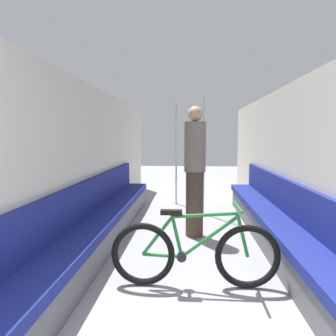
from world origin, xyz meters
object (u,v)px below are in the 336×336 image
bench_seat_row_right (283,232)px  passenger_standing (195,170)px  bench_seat_row_left (96,228)px  grab_pole_near (204,159)px  bicycle (194,253)px  grab_pole_far (176,156)px

bench_seat_row_right → passenger_standing: (-1.03, 0.71, 0.66)m
bench_seat_row_left → grab_pole_near: size_ratio=2.78×
bicycle → grab_pole_near: grab_pole_near is taller
bench_seat_row_left → grab_pole_far: size_ratio=2.78×
grab_pole_far → passenger_standing: 2.22m
bench_seat_row_right → bicycle: bearing=-140.1°
bicycle → passenger_standing: passenger_standing is taller
bench_seat_row_right → grab_pole_far: (-1.37, 2.90, 0.72)m
bicycle → grab_pole_far: (-0.32, 3.78, 0.69)m
bench_seat_row_left → bench_seat_row_right: (2.24, 0.00, 0.00)m
bicycle → grab_pole_far: 3.85m
bench_seat_row_right → grab_pole_far: 3.29m
bicycle → passenger_standing: size_ratio=0.87×
bench_seat_row_left → bicycle: bench_seat_row_left is taller
bench_seat_row_right → grab_pole_far: grab_pole_far is taller
grab_pole_far → bicycle: bearing=-85.1°
bicycle → grab_pole_far: bearing=104.7°
bench_seat_row_right → bicycle: bench_seat_row_right is taller
bench_seat_row_right → passenger_standing: bearing=145.5°
grab_pole_near → grab_pole_far: size_ratio=1.00×
grab_pole_near → passenger_standing: (-0.18, -1.32, -0.06)m
bench_seat_row_left → grab_pole_far: (0.87, 2.90, 0.72)m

